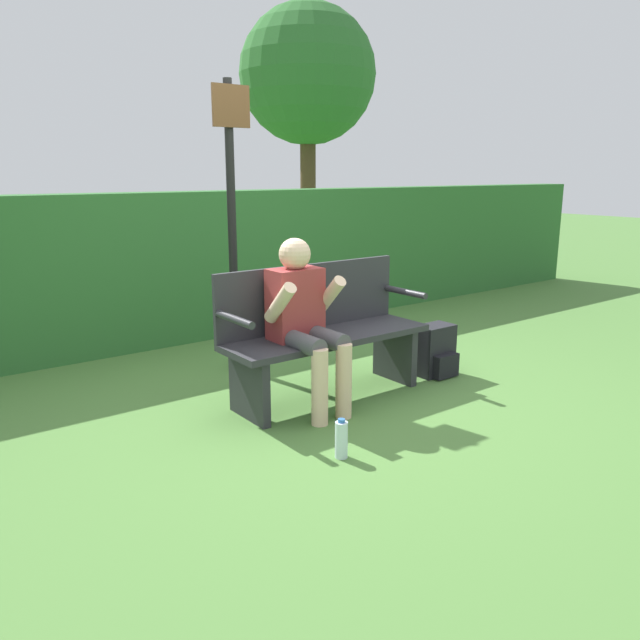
% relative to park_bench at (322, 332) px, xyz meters
% --- Properties ---
extents(ground_plane, '(40.00, 40.00, 0.00)m').
position_rel_park_bench_xyz_m(ground_plane, '(0.00, -0.07, -0.48)').
color(ground_plane, '#4C7A38').
extents(hedge_back, '(12.00, 0.36, 1.44)m').
position_rel_park_bench_xyz_m(hedge_back, '(0.00, 2.08, 0.24)').
color(hedge_back, '#2D662D').
rests_on(hedge_back, ground).
extents(park_bench, '(1.58, 0.49, 0.97)m').
position_rel_park_bench_xyz_m(park_bench, '(0.00, 0.00, 0.00)').
color(park_bench, '#2D2D33').
rests_on(park_bench, ground).
extents(person_seated, '(0.50, 0.58, 1.19)m').
position_rel_park_bench_xyz_m(person_seated, '(-0.25, -0.13, 0.19)').
color(person_seated, '#993333').
rests_on(person_seated, ground).
extents(backpack, '(0.31, 0.27, 0.42)m').
position_rel_park_bench_xyz_m(backpack, '(1.02, -0.18, -0.29)').
color(backpack, black).
rests_on(backpack, ground).
extents(water_bottle, '(0.08, 0.08, 0.24)m').
position_rel_park_bench_xyz_m(water_bottle, '(-0.55, -0.90, -0.37)').
color(water_bottle, silver).
rests_on(water_bottle, ground).
extents(signpost, '(0.32, 0.09, 2.32)m').
position_rel_park_bench_xyz_m(signpost, '(-0.19, 0.95, 0.84)').
color(signpost, black).
rests_on(signpost, ground).
extents(tree, '(2.44, 2.44, 4.52)m').
position_rel_park_bench_xyz_m(tree, '(4.28, 6.05, 2.79)').
color(tree, '#4C3823').
rests_on(tree, ground).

